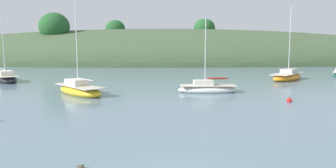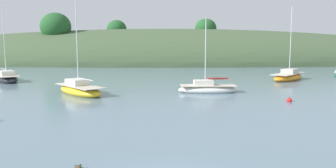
# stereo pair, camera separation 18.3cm
# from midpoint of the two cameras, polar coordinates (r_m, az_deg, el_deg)

# --- Properties ---
(far_shoreline_hill) EXTENTS (150.00, 36.00, 20.10)m
(far_shoreline_hill) POSITION_cam_midpoint_polar(r_m,az_deg,el_deg) (84.96, -0.38, 3.70)
(far_shoreline_hill) COLOR #425638
(far_shoreline_hill) RESTS_ON ground
(sailboat_black_sloop) EXTENTS (6.14, 7.10, 9.53)m
(sailboat_black_sloop) POSITION_cam_midpoint_polar(r_m,az_deg,el_deg) (48.24, -25.60, 0.90)
(sailboat_black_sloop) COLOR #232328
(sailboat_black_sloop) RESTS_ON ground
(sailboat_red_portside) EXTENTS (6.04, 2.09, 7.63)m
(sailboat_red_portside) POSITION_cam_midpoint_polar(r_m,az_deg,el_deg) (34.14, 6.86, -0.79)
(sailboat_red_portside) COLOR white
(sailboat_red_portside) RESTS_ON ground
(sailboat_yellow_far) EXTENTS (6.42, 6.95, 9.79)m
(sailboat_yellow_far) POSITION_cam_midpoint_polar(r_m,az_deg,el_deg) (33.88, -14.52, -0.94)
(sailboat_yellow_far) COLOR gold
(sailboat_yellow_far) RESTS_ON ground
(sailboat_blue_center) EXTENTS (6.71, 7.15, 9.97)m
(sailboat_blue_center) POSITION_cam_midpoint_polar(r_m,az_deg,el_deg) (47.98, 19.75, 1.17)
(sailboat_blue_center) COLOR orange
(sailboat_blue_center) RESTS_ON ground
(mooring_buoy_channel) EXTENTS (0.44, 0.44, 0.54)m
(mooring_buoy_channel) POSITION_cam_midpoint_polar(r_m,az_deg,el_deg) (30.40, 19.97, -2.61)
(mooring_buoy_channel) COLOR red
(mooring_buoy_channel) RESTS_ON ground
(duck_lone_right) EXTENTS (0.39, 0.34, 0.24)m
(duck_lone_right) POSITION_cam_midpoint_polar(r_m,az_deg,el_deg) (14.31, -14.57, -13.38)
(duck_lone_right) COLOR #473828
(duck_lone_right) RESTS_ON ground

